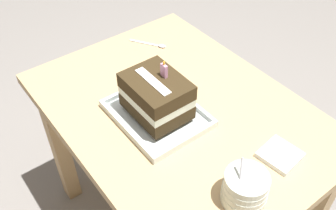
{
  "coord_description": "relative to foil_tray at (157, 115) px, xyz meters",
  "views": [
    {
      "loc": [
        0.66,
        -0.55,
        1.51
      ],
      "look_at": [
        -0.01,
        -0.04,
        0.72
      ],
      "focal_mm": 40.8,
      "sensor_mm": 36.0,
      "label": 1
    }
  ],
  "objects": [
    {
      "name": "napkin_pile",
      "position": [
        0.33,
        0.17,
        0.0
      ],
      "size": [
        0.11,
        0.11,
        0.02
      ],
      "color": "white",
      "rests_on": "dining_table"
    },
    {
      "name": "serving_spoon_near_tray",
      "position": [
        -0.31,
        0.22,
        -0.0
      ],
      "size": [
        0.13,
        0.09,
        0.01
      ],
      "color": "silver",
      "rests_on": "dining_table"
    },
    {
      "name": "bowl_stack",
      "position": [
        0.36,
        -0.0,
        0.04
      ],
      "size": [
        0.11,
        0.11,
        0.14
      ],
      "color": "silver",
      "rests_on": "dining_table"
    },
    {
      "name": "birthday_cake",
      "position": [
        -0.0,
        0.0,
        0.08
      ],
      "size": [
        0.19,
        0.15,
        0.17
      ],
      "color": "#382A17",
      "rests_on": "foil_tray"
    },
    {
      "name": "foil_tray",
      "position": [
        0.0,
        0.0,
        0.0
      ],
      "size": [
        0.29,
        0.23,
        0.02
      ],
      "color": "silver",
      "rests_on": "dining_table"
    },
    {
      "name": "dining_table",
      "position": [
        0.01,
        0.08,
        -0.12
      ],
      "size": [
        0.94,
        0.69,
        0.69
      ],
      "color": "tan",
      "rests_on": "ground_plane"
    }
  ]
}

